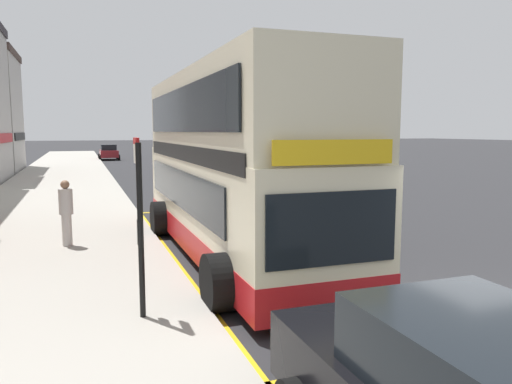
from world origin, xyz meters
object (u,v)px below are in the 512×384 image
Objects in this scene: parked_car_black_behind at (207,155)px; parked_car_grey_kerbside at (174,150)px; parked_car_maroon_far at (109,152)px; pedestrian_waiting_near_sign at (66,210)px; double_decker_bus at (232,171)px; bus_stop_sign at (140,213)px.

parked_car_black_behind and parked_car_grey_kerbside have the same top height.
parked_car_maroon_far is (-8.13, 9.92, 0.00)m from parked_car_black_behind.
parked_car_black_behind is at bearing 70.03° from pedestrian_waiting_near_sign.
parked_car_grey_kerbside is 2.52× the size of pedestrian_waiting_near_sign.
double_decker_bus is 4.32m from pedestrian_waiting_near_sign.
parked_car_maroon_far is (-7.74, -4.48, 0.00)m from parked_car_grey_kerbside.
parked_car_black_behind is at bearing -49.97° from parked_car_maroon_far.
bus_stop_sign reaches higher than pedestrian_waiting_near_sign.
bus_stop_sign is 5.64m from pedestrian_waiting_near_sign.
pedestrian_waiting_near_sign is at bearing 102.56° from bus_stop_sign.
bus_stop_sign is at bearing -105.73° from parked_car_black_behind.
parked_car_black_behind is 1.00× the size of parked_car_maroon_far.
double_decker_bus is 42.88m from parked_car_maroon_far.
parked_car_black_behind and parked_car_maroon_far have the same top height.
double_decker_bus is at bearing -103.15° from parked_car_black_behind.
pedestrian_waiting_near_sign is at bearing -93.79° from parked_car_maroon_far.
double_decker_bus is at bearing -88.50° from parked_car_maroon_far.
bus_stop_sign is (-2.62, -3.75, -0.30)m from double_decker_bus.
bus_stop_sign is 1.67× the size of pedestrian_waiting_near_sign.
double_decker_bus is at bearing -23.99° from pedestrian_waiting_near_sign.
parked_car_maroon_far is at bearing 85.53° from pedestrian_waiting_near_sign.
parked_car_black_behind is at bearing -91.19° from parked_car_grey_kerbside.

